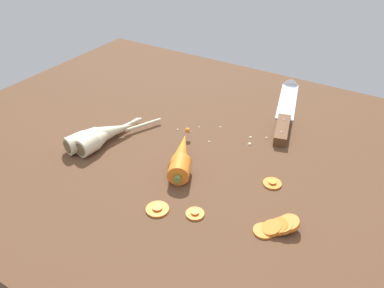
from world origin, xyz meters
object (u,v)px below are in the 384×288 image
at_px(chefs_knife, 286,107).
at_px(carrot_slice_stray_far, 157,208).
at_px(carrot_slice_stray_mid, 272,183).
at_px(parsnip_mid_left, 106,133).
at_px(carrot_slice_stray_near, 195,213).
at_px(parsnip_mid_right, 100,138).
at_px(whole_carrot, 182,156).
at_px(parsnip_front, 93,136).
at_px(carrot_slice_stack, 277,227).

distance_m(chefs_knife, carrot_slice_stray_far, 0.47).
distance_m(carrot_slice_stray_mid, carrot_slice_stray_far, 0.22).
height_order(parsnip_mid_left, carrot_slice_stray_far, parsnip_mid_left).
bearing_deg(carrot_slice_stray_near, carrot_slice_stray_mid, 60.50).
height_order(parsnip_mid_right, carrot_slice_stray_mid, parsnip_mid_right).
xyz_separation_m(whole_carrot, carrot_slice_stray_far, (0.03, -0.13, -0.02)).
xyz_separation_m(parsnip_front, carrot_slice_stray_mid, (0.39, 0.07, -0.02)).
relative_size(parsnip_front, carrot_slice_stray_near, 5.83).
bearing_deg(parsnip_mid_left, whole_carrot, 3.97).
distance_m(whole_carrot, parsnip_mid_left, 0.19).
relative_size(whole_carrot, carrot_slice_stray_far, 4.06).
bearing_deg(carrot_slice_stray_mid, parsnip_mid_right, -169.12).
height_order(chefs_knife, carrot_slice_stack, same).
bearing_deg(whole_carrot, carrot_slice_stray_far, -75.79).
bearing_deg(parsnip_mid_left, carrot_slice_stray_mid, 7.90).
bearing_deg(parsnip_mid_right, carrot_slice_stray_mid, 10.88).
distance_m(parsnip_mid_right, carrot_slice_stray_far, 0.25).
bearing_deg(carrot_slice_stray_near, chefs_knife, 89.86).
relative_size(whole_carrot, carrot_slice_stray_near, 5.10).
height_order(carrot_slice_stray_near, carrot_slice_stray_far, same).
bearing_deg(carrot_slice_stray_far, parsnip_front, 157.94).
distance_m(chefs_knife, parsnip_front, 0.48).
bearing_deg(carrot_slice_stack, parsnip_mid_left, 172.40).
bearing_deg(chefs_knife, parsnip_front, -129.35).
relative_size(parsnip_mid_left, parsnip_mid_right, 1.10).
xyz_separation_m(parsnip_mid_right, carrot_slice_stray_mid, (0.37, 0.07, -0.02)).
xyz_separation_m(carrot_slice_stack, carrot_slice_stray_near, (-0.13, -0.04, -0.00)).
xyz_separation_m(chefs_knife, parsnip_mid_left, (-0.29, -0.35, 0.01)).
bearing_deg(chefs_knife, parsnip_mid_right, -127.90).
bearing_deg(carrot_slice_stray_far, chefs_knife, 82.32).
xyz_separation_m(whole_carrot, parsnip_mid_left, (-0.19, -0.01, -0.00)).
distance_m(chefs_knife, parsnip_mid_left, 0.45).
xyz_separation_m(carrot_slice_stray_near, carrot_slice_stray_far, (-0.06, -0.02, 0.00)).
xyz_separation_m(carrot_slice_stack, carrot_slice_stray_far, (-0.20, -0.06, -0.00)).
bearing_deg(carrot_slice_stray_near, whole_carrot, 131.42).
bearing_deg(carrot_slice_stray_mid, carrot_slice_stray_near, -119.50).
xyz_separation_m(parsnip_mid_left, carrot_slice_stray_near, (0.29, -0.10, -0.02)).
height_order(chefs_knife, parsnip_mid_left, parsnip_mid_left).
bearing_deg(whole_carrot, parsnip_mid_left, -176.03).
distance_m(chefs_knife, carrot_slice_stack, 0.43).
relative_size(carrot_slice_stack, carrot_slice_stray_far, 1.67).
bearing_deg(carrot_slice_stack, chefs_knife, 108.25).
distance_m(parsnip_front, carrot_slice_stray_mid, 0.39).
xyz_separation_m(whole_carrot, carrot_slice_stack, (0.23, -0.07, -0.01)).
distance_m(whole_carrot, carrot_slice_stray_far, 0.14).
bearing_deg(carrot_slice_stray_far, carrot_slice_stray_near, 21.78).
height_order(whole_carrot, parsnip_front, whole_carrot).
relative_size(chefs_knife, parsnip_front, 1.80).
relative_size(parsnip_mid_right, carrot_slice_stray_far, 4.27).
bearing_deg(whole_carrot, parsnip_front, -170.13).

